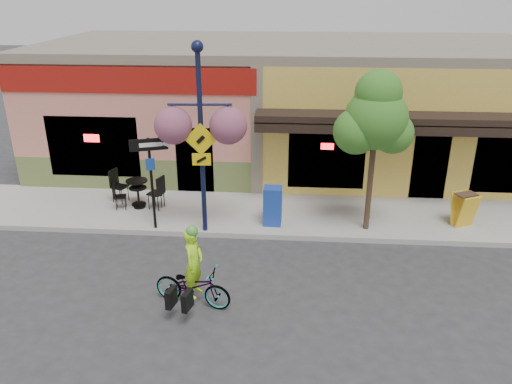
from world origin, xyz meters
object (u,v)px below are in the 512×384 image
(bicycle, at_px, (193,286))
(cyclist_rider, at_px, (194,273))
(lamp_post, at_px, (201,142))
(street_tree, at_px, (373,153))
(newspaper_box_grey, at_px, (274,205))
(one_way_sign, at_px, (152,184))
(newspaper_box_blue, at_px, (273,206))
(building, at_px, (290,102))

(bicycle, relative_size, cyclist_rider, 1.12)
(lamp_post, distance_m, street_tree, 4.49)
(newspaper_box_grey, relative_size, street_tree, 0.20)
(bicycle, xyz_separation_m, one_way_sign, (-1.70, 3.27, 1.00))
(newspaper_box_blue, bearing_deg, one_way_sign, -169.60)
(newspaper_box_grey, bearing_deg, cyclist_rider, -98.46)
(cyclist_rider, distance_m, newspaper_box_blue, 4.04)
(newspaper_box_grey, bearing_deg, lamp_post, -143.70)
(newspaper_box_blue, bearing_deg, cyclist_rider, -109.91)
(lamp_post, bearing_deg, building, 68.06)
(lamp_post, xyz_separation_m, newspaper_box_grey, (1.88, 0.84, -2.09))
(building, relative_size, newspaper_box_grey, 20.33)
(newspaper_box_grey, bearing_deg, one_way_sign, -153.99)
(street_tree, bearing_deg, lamp_post, -174.54)
(cyclist_rider, xyz_separation_m, lamp_post, (-0.34, 3.24, 1.92))
(newspaper_box_grey, bearing_deg, street_tree, 3.11)
(cyclist_rider, xyz_separation_m, newspaper_box_blue, (1.50, 3.75, -0.07))
(building, distance_m, newspaper_box_grey, 6.23)
(building, bearing_deg, bicycle, -100.93)
(lamp_post, bearing_deg, bicycle, -88.77)
(lamp_post, distance_m, newspaper_box_blue, 2.76)
(cyclist_rider, relative_size, one_way_sign, 0.59)
(bicycle, bearing_deg, newspaper_box_blue, -9.05)
(bicycle, xyz_separation_m, newspaper_box_blue, (1.55, 3.75, 0.25))
(bicycle, bearing_deg, newspaper_box_grey, -7.83)
(bicycle, distance_m, one_way_sign, 3.82)
(bicycle, relative_size, newspaper_box_grey, 1.94)
(building, height_order, newspaper_box_blue, building)
(building, relative_size, bicycle, 10.49)
(one_way_sign, distance_m, street_tree, 5.95)
(one_way_sign, xyz_separation_m, newspaper_box_blue, (3.25, 0.48, -0.75))
(cyclist_rider, xyz_separation_m, one_way_sign, (-1.75, 3.27, 0.68))
(building, bearing_deg, one_way_sign, -118.16)
(bicycle, xyz_separation_m, newspaper_box_grey, (1.59, 4.08, 0.14))
(building, xyz_separation_m, one_way_sign, (-3.64, -6.81, -0.80))
(building, xyz_separation_m, cyclist_rider, (-1.89, -10.07, -1.47))
(newspaper_box_blue, bearing_deg, newspaper_box_grey, 86.10)
(newspaper_box_blue, bearing_deg, bicycle, -110.56)
(building, xyz_separation_m, lamp_post, (-2.23, -6.84, 0.44))
(one_way_sign, bearing_deg, building, 42.95)
(bicycle, xyz_separation_m, lamp_post, (-0.29, 3.24, 2.24))
(building, height_order, cyclist_rider, building)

